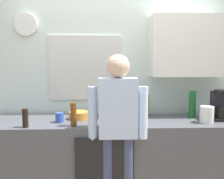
# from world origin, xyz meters

# --- Properties ---
(kitchen_counter) EXTENTS (2.89, 0.64, 0.90)m
(kitchen_counter) POSITION_xyz_m (0.00, 0.30, 0.45)
(kitchen_counter) COLOR #4C4C51
(kitchen_counter) RESTS_ON ground_plane
(back_wall_assembly) EXTENTS (4.49, 0.42, 2.60)m
(back_wall_assembly) POSITION_xyz_m (0.10, 0.70, 1.36)
(back_wall_assembly) COLOR silver
(back_wall_assembly) RESTS_ON ground_plane
(coffee_maker) EXTENTS (0.20, 0.20, 0.33)m
(coffee_maker) POSITION_xyz_m (1.13, 0.32, 1.05)
(coffee_maker) COLOR black
(coffee_maker) RESTS_ON kitchen_counter
(bottle_green_wine) EXTENTS (0.07, 0.07, 0.30)m
(bottle_green_wine) POSITION_xyz_m (0.86, 0.41, 1.05)
(bottle_green_wine) COLOR #195923
(bottle_green_wine) RESTS_ON kitchen_counter
(bottle_amber_beer) EXTENTS (0.06, 0.06, 0.23)m
(bottle_amber_beer) POSITION_xyz_m (-0.43, 0.10, 1.02)
(bottle_amber_beer) COLOR brown
(bottle_amber_beer) RESTS_ON kitchen_counter
(bottle_dark_sauce) EXTENTS (0.06, 0.06, 0.18)m
(bottle_dark_sauce) POSITION_xyz_m (-0.89, 0.06, 0.99)
(bottle_dark_sauce) COLOR black
(bottle_dark_sauce) RESTS_ON kitchen_counter
(bottle_olive_oil) EXTENTS (0.06, 0.06, 0.25)m
(bottle_olive_oil) POSITION_xyz_m (0.36, 0.50, 1.03)
(bottle_olive_oil) COLOR olive
(bottle_olive_oil) RESTS_ON kitchen_counter
(cup_white_mug) EXTENTS (0.08, 0.08, 0.09)m
(cup_white_mug) POSITION_xyz_m (-0.08, 0.15, 0.95)
(cup_white_mug) COLOR white
(cup_white_mug) RESTS_ON kitchen_counter
(cup_blue_mug) EXTENTS (0.08, 0.08, 0.10)m
(cup_blue_mug) POSITION_xyz_m (-0.59, 0.25, 0.95)
(cup_blue_mug) COLOR #3351B2
(cup_blue_mug) RESTS_ON kitchen_counter
(mixing_bowl) EXTENTS (0.22, 0.22, 0.08)m
(mixing_bowl) POSITION_xyz_m (-0.40, 0.40, 0.94)
(mixing_bowl) COLOR orange
(mixing_bowl) RESTS_ON kitchen_counter
(storage_canister) EXTENTS (0.14, 0.14, 0.17)m
(storage_canister) POSITION_xyz_m (0.93, 0.18, 0.99)
(storage_canister) COLOR silver
(storage_canister) RESTS_ON kitchen_counter
(person_at_sink) EXTENTS (0.57, 0.22, 1.60)m
(person_at_sink) POSITION_xyz_m (0.00, 0.00, 0.95)
(person_at_sink) COLOR #3F4766
(person_at_sink) RESTS_ON ground_plane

